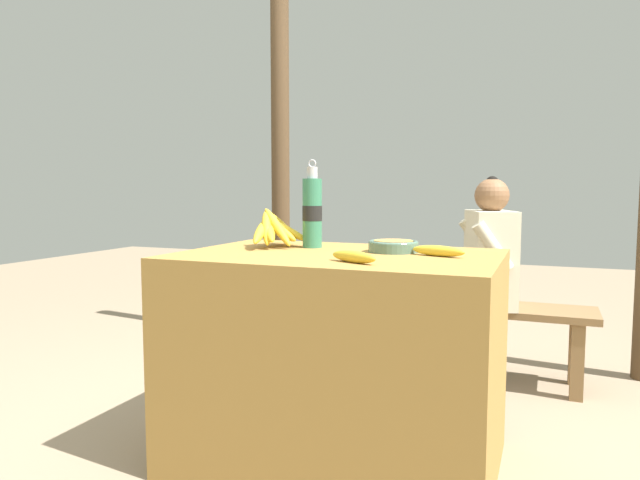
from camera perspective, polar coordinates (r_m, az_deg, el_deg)
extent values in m
plane|color=gray|center=(2.25, 1.79, -21.20)|extent=(12.00, 12.00, 0.00)
cube|color=olive|center=(2.11, 1.82, -11.78)|extent=(1.12, 0.76, 0.77)
sphere|color=#4C381E|center=(2.28, -5.44, 1.14)|extent=(0.05, 0.05, 0.05)
ellipsoid|color=gold|center=(2.20, -5.92, 0.91)|extent=(0.09, 0.22, 0.11)
ellipsoid|color=gold|center=(2.21, -5.37, 1.22)|extent=(0.11, 0.16, 0.15)
ellipsoid|color=gold|center=(2.21, -5.16, 0.99)|extent=(0.14, 0.17, 0.11)
ellipsoid|color=gold|center=(2.21, -4.30, 1.32)|extent=(0.18, 0.12, 0.16)
ellipsoid|color=gold|center=(2.24, -4.10, 1.03)|extent=(0.17, 0.06, 0.11)
ellipsoid|color=gold|center=(2.26, -3.53, 1.11)|extent=(0.21, 0.07, 0.12)
ellipsoid|color=gold|center=(2.28, -3.83, 0.99)|extent=(0.17, 0.10, 0.09)
ellipsoid|color=gold|center=(2.31, -3.93, 1.39)|extent=(0.13, 0.15, 0.15)
ellipsoid|color=gold|center=(2.32, -4.12, 1.32)|extent=(0.11, 0.17, 0.13)
ellipsoid|color=gold|center=(2.34, -4.61, 1.33)|extent=(0.04, 0.18, 0.13)
cylinder|color=#4C6B5B|center=(2.09, 7.34, -0.73)|extent=(0.18, 0.18, 0.03)
torus|color=#4C6B5B|center=(2.08, 7.35, -0.28)|extent=(0.18, 0.18, 0.02)
cylinder|color=#BC8942|center=(2.08, 7.35, -0.17)|extent=(0.14, 0.14, 0.01)
cylinder|color=#337556|center=(2.22, -0.78, 2.69)|extent=(0.08, 0.08, 0.27)
cylinder|color=black|center=(2.22, -0.78, 2.69)|extent=(0.08, 0.08, 0.06)
cylinder|color=#ADADB2|center=(2.21, -0.79, 6.74)|extent=(0.04, 0.04, 0.05)
torus|color=#ADADB2|center=(2.22, -0.79, 7.67)|extent=(0.03, 0.01, 0.03)
ellipsoid|color=gold|center=(1.77, 3.37, -1.68)|extent=(0.18, 0.12, 0.04)
ellipsoid|color=gold|center=(1.98, 11.73, -1.07)|extent=(0.20, 0.10, 0.04)
cube|color=brown|center=(3.12, 11.05, -6.27)|extent=(1.63, 0.32, 0.04)
cube|color=brown|center=(3.27, -2.04, -9.30)|extent=(0.06, 0.06, 0.37)
cube|color=brown|center=(3.01, 24.33, -11.05)|extent=(0.06, 0.06, 0.37)
cube|color=brown|center=(3.48, -0.41, -8.39)|extent=(0.06, 0.06, 0.37)
cube|color=brown|center=(3.24, 24.16, -9.89)|extent=(0.06, 0.06, 0.37)
cylinder|color=#232328|center=(2.96, 11.97, -10.62)|extent=(0.09, 0.09, 0.40)
cylinder|color=#232328|center=(2.93, 14.38, -6.58)|extent=(0.31, 0.18, 0.09)
cylinder|color=#232328|center=(3.14, 11.43, -9.70)|extent=(0.09, 0.09, 0.40)
cylinder|color=#232328|center=(3.11, 13.70, -5.89)|extent=(0.31, 0.18, 0.09)
cube|color=beige|center=(3.01, 16.65, -1.81)|extent=(0.30, 0.39, 0.49)
cylinder|color=beige|center=(2.84, 16.87, -0.62)|extent=(0.21, 0.13, 0.25)
cylinder|color=beige|center=(3.15, 15.47, -0.03)|extent=(0.21, 0.13, 0.25)
sphere|color=brown|center=(2.99, 16.81, 4.29)|extent=(0.17, 0.17, 0.17)
sphere|color=black|center=(2.99, 16.84, 5.52)|extent=(0.06, 0.06, 0.06)
sphere|color=#4C381E|center=(3.22, 3.19, -4.40)|extent=(0.05, 0.05, 0.05)
ellipsoid|color=#8EA842|center=(3.17, 3.05, -4.70)|extent=(0.06, 0.16, 0.09)
ellipsoid|color=#8EA842|center=(3.16, 3.48, -4.56)|extent=(0.11, 0.15, 0.12)
ellipsoid|color=#8EA842|center=(3.19, 4.15, -4.44)|extent=(0.17, 0.08, 0.13)
ellipsoid|color=#8EA842|center=(3.22, 4.30, -4.33)|extent=(0.15, 0.07, 0.13)
ellipsoid|color=#8EA842|center=(3.25, 4.19, -4.28)|extent=(0.13, 0.14, 0.12)
ellipsoid|color=#8EA842|center=(3.28, 3.64, -4.35)|extent=(0.04, 0.18, 0.08)
cylinder|color=#4C3823|center=(3.73, -3.98, 7.52)|extent=(0.12, 0.12, 2.31)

